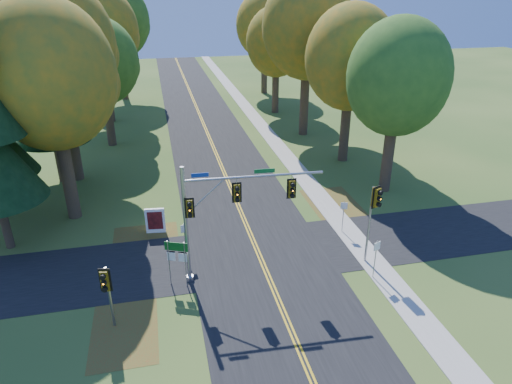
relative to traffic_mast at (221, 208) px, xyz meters
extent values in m
plane|color=#294C1A|center=(2.42, -0.04, -4.23)|extent=(160.00, 160.00, 0.00)
cube|color=black|center=(2.42, -0.04, -4.22)|extent=(8.00, 160.00, 0.02)
cube|color=black|center=(2.42, 1.96, -4.22)|extent=(60.00, 6.00, 0.02)
cube|color=gold|center=(2.32, -0.04, -4.21)|extent=(0.10, 160.00, 0.01)
cube|color=gold|center=(2.52, -0.04, -4.21)|extent=(0.10, 160.00, 0.01)
cube|color=#9E998E|center=(8.62, -0.04, -4.20)|extent=(1.60, 160.00, 0.06)
cube|color=brown|center=(-4.08, 3.96, -4.23)|extent=(4.00, 6.00, 0.00)
cube|color=brown|center=(9.22, 5.96, -4.23)|extent=(3.50, 8.00, 0.00)
cube|color=brown|center=(-5.08, -3.04, -4.23)|extent=(3.00, 5.00, 0.00)
cylinder|color=#38281C|center=(-8.78, 9.26, -0.86)|extent=(0.86, 0.86, 6.75)
ellipsoid|color=#AE7217|center=(-8.78, 9.26, 5.32)|extent=(8.00, 8.00, 9.20)
sphere|color=#AE7217|center=(-7.18, 10.46, 4.52)|extent=(4.80, 4.80, 4.80)
sphere|color=#AE7217|center=(-10.18, 8.46, 6.12)|extent=(4.40, 4.40, 4.40)
cylinder|color=#38281C|center=(13.92, 8.66, -1.20)|extent=(0.83, 0.83, 6.08)
ellipsoid|color=#437323|center=(13.92, 8.66, 4.36)|extent=(7.20, 7.20, 8.28)
sphere|color=#437323|center=(15.36, 9.74, 3.64)|extent=(4.32, 4.32, 4.32)
sphere|color=#437323|center=(12.66, 7.94, 5.08)|extent=(3.96, 3.96, 3.96)
cylinder|color=#38281C|center=(-9.38, 16.16, -0.52)|extent=(0.89, 0.89, 7.42)
ellipsoid|color=#AE7217|center=(-9.38, 16.16, 6.20)|extent=(8.60, 8.60, 9.89)
sphere|color=#AE7217|center=(-7.66, 17.45, 5.34)|extent=(5.16, 5.16, 5.16)
sphere|color=#AE7217|center=(-10.89, 15.30, 7.06)|extent=(4.73, 4.73, 4.73)
cylinder|color=#38281C|center=(13.32, 15.46, -1.08)|extent=(0.84, 0.84, 6.30)
ellipsoid|color=#AE7217|center=(13.32, 15.46, 4.73)|extent=(7.60, 7.60, 8.74)
sphere|color=#AE7217|center=(14.84, 16.60, 3.97)|extent=(4.56, 4.56, 4.56)
sphere|color=#AE7217|center=(11.99, 14.70, 5.49)|extent=(4.18, 4.18, 4.18)
cylinder|color=#38281C|center=(-7.18, 24.36, -1.42)|extent=(0.81, 0.81, 5.62)
ellipsoid|color=#437323|center=(-7.18, 24.36, 3.77)|extent=(6.80, 6.80, 7.82)
sphere|color=#437323|center=(-5.82, 25.38, 3.09)|extent=(4.08, 4.08, 4.08)
sphere|color=#437323|center=(-8.37, 23.68, 4.45)|extent=(3.74, 3.74, 3.74)
cylinder|color=#38281C|center=(12.22, 23.56, -0.41)|extent=(0.90, 0.90, 7.65)
ellipsoid|color=#AE7217|center=(12.22, 23.56, 6.50)|extent=(8.80, 8.80, 10.12)
sphere|color=#AE7217|center=(13.98, 24.88, 5.62)|extent=(5.28, 5.28, 5.28)
sphere|color=#AE7217|center=(10.68, 22.68, 7.38)|extent=(4.84, 4.84, 4.84)
cylinder|color=#38281C|center=(-7.78, 33.06, -0.75)|extent=(0.87, 0.87, 6.98)
ellipsoid|color=#AE7217|center=(-7.78, 33.06, 5.61)|extent=(8.20, 8.20, 9.43)
sphere|color=#AE7217|center=(-6.14, 34.29, 4.79)|extent=(4.92, 4.92, 4.92)
sphere|color=#AE7217|center=(-9.22, 32.24, 6.43)|extent=(4.51, 4.51, 4.51)
cylinder|color=#38281C|center=(11.62, 32.76, -1.31)|extent=(0.82, 0.82, 5.85)
ellipsoid|color=#AE7217|center=(11.62, 32.76, 4.07)|extent=(7.00, 7.00, 8.05)
sphere|color=#AE7217|center=(13.02, 33.81, 3.37)|extent=(4.20, 4.20, 4.20)
sphere|color=#AE7217|center=(10.39, 32.06, 4.77)|extent=(3.85, 3.85, 3.85)
cylinder|color=#38281C|center=(-6.58, 43.96, -0.63)|extent=(0.88, 0.88, 7.20)
ellipsoid|color=#437323|center=(-6.58, 43.96, 5.91)|extent=(8.40, 8.40, 9.66)
sphere|color=#437323|center=(-4.90, 45.22, 5.07)|extent=(5.04, 5.04, 5.04)
sphere|color=#437323|center=(-8.05, 43.12, 6.75)|extent=(4.62, 4.62, 4.62)
cylinder|color=#38281C|center=(12.82, 43.46, -0.97)|extent=(0.85, 0.85, 6.53)
ellipsoid|color=#AE7217|center=(12.82, 43.46, 5.02)|extent=(7.80, 7.80, 8.97)
sphere|color=#AE7217|center=(14.38, 44.63, 4.24)|extent=(4.68, 4.68, 4.68)
sphere|color=#AE7217|center=(11.45, 42.68, 5.80)|extent=(4.29, 4.29, 4.29)
cylinder|color=#38281C|center=(-12.08, 5.96, -2.61)|extent=(0.50, 0.50, 3.24)
cylinder|color=#38281C|center=(-13.58, 10.96, -2.79)|extent=(0.50, 0.50, 2.88)
cylinder|color=#38281C|center=(-10.58, 15.96, -2.52)|extent=(0.50, 0.50, 3.42)
cone|color=black|center=(-10.58, 15.96, 1.91)|extent=(5.60, 5.60, 5.45)
cone|color=black|center=(-10.58, 15.96, 5.81)|extent=(4.57, 4.57, 5.45)
cylinder|color=#989AA0|center=(-1.78, 0.14, -0.94)|extent=(0.21, 0.21, 6.58)
cylinder|color=#989AA0|center=(-1.78, 0.14, -4.09)|extent=(0.41, 0.41, 0.28)
cylinder|color=#989AA0|center=(1.74, -0.05, 1.60)|extent=(7.05, 0.51, 0.13)
cylinder|color=#989AA0|center=(-0.75, 0.08, 0.66)|extent=(2.13, 0.20, 1.94)
cylinder|color=#989AA0|center=(0.85, 0.00, 1.43)|extent=(0.04, 0.04, 0.34)
cube|color=#72590C|center=(0.85, 0.00, 0.79)|extent=(0.33, 0.30, 0.94)
cube|color=black|center=(0.85, 0.00, 0.79)|extent=(0.49, 0.05, 1.11)
sphere|color=orange|center=(0.83, -0.22, 0.79)|extent=(0.17, 0.17, 0.17)
cylinder|color=black|center=(0.83, -0.22, 1.09)|extent=(0.23, 0.16, 0.23)
cylinder|color=black|center=(0.83, -0.22, 0.79)|extent=(0.23, 0.16, 0.23)
cylinder|color=black|center=(0.83, -0.22, 0.49)|extent=(0.23, 0.16, 0.23)
cylinder|color=#989AA0|center=(3.66, -0.15, 1.43)|extent=(0.04, 0.04, 0.34)
cube|color=#72590C|center=(3.66, -0.15, 0.79)|extent=(0.33, 0.30, 0.94)
cube|color=black|center=(3.66, -0.15, 0.79)|extent=(0.49, 0.05, 1.11)
sphere|color=orange|center=(3.65, -0.37, 0.79)|extent=(0.17, 0.17, 0.17)
cylinder|color=black|center=(3.65, -0.37, 1.09)|extent=(0.23, 0.16, 0.23)
cylinder|color=black|center=(3.65, -0.37, 0.79)|extent=(0.23, 0.16, 0.23)
cylinder|color=black|center=(3.65, -0.37, 0.49)|extent=(0.23, 0.16, 0.23)
cube|color=#72590C|center=(-1.56, -0.02, 0.19)|extent=(0.33, 0.30, 0.94)
cube|color=black|center=(-1.56, -0.02, 0.19)|extent=(0.49, 0.05, 1.11)
sphere|color=orange|center=(-1.57, -0.23, 0.19)|extent=(0.17, 0.17, 0.17)
cylinder|color=black|center=(-1.57, -0.23, 0.49)|extent=(0.23, 0.16, 0.23)
cylinder|color=black|center=(-1.57, -0.23, 0.19)|extent=(0.23, 0.16, 0.23)
cylinder|color=black|center=(-1.57, -0.23, -0.11)|extent=(0.23, 0.16, 0.23)
cube|color=navy|center=(-0.94, 0.09, 1.86)|extent=(0.85, 0.08, 0.21)
cube|color=#0C5926|center=(2.25, -0.08, 1.86)|extent=(1.04, 0.09, 0.21)
cylinder|color=gray|center=(8.22, -0.21, -1.88)|extent=(0.13, 0.13, 4.71)
cube|color=#72590C|center=(8.31, -0.43, -0.06)|extent=(0.46, 0.44, 1.07)
cube|color=black|center=(8.31, -0.43, -0.06)|extent=(0.52, 0.25, 1.26)
sphere|color=orange|center=(8.41, -0.65, -0.06)|extent=(0.19, 0.19, 0.19)
cylinder|color=black|center=(8.41, -0.65, 0.28)|extent=(0.30, 0.26, 0.26)
cylinder|color=black|center=(8.41, -0.65, -0.06)|extent=(0.30, 0.26, 0.26)
cylinder|color=black|center=(8.41, -0.65, -0.40)|extent=(0.30, 0.26, 0.26)
cylinder|color=gray|center=(-5.56, -2.63, -2.62)|extent=(0.12, 0.12, 3.22)
cube|color=#72590C|center=(-5.60, -2.85, -1.51)|extent=(0.40, 0.37, 1.01)
cube|color=black|center=(-5.60, -2.85, -1.51)|extent=(0.52, 0.14, 1.19)
sphere|color=orange|center=(-5.65, -3.08, -1.51)|extent=(0.18, 0.18, 0.18)
cylinder|color=black|center=(-5.65, -3.08, -1.19)|extent=(0.27, 0.21, 0.24)
cylinder|color=black|center=(-5.65, -3.08, -1.51)|extent=(0.27, 0.21, 0.24)
cylinder|color=black|center=(-5.65, -3.08, -1.84)|extent=(0.27, 0.21, 0.24)
cylinder|color=gray|center=(-2.79, 0.03, -2.90)|extent=(0.05, 0.05, 2.66)
cylinder|color=gray|center=(-1.97, -0.31, -2.90)|extent=(0.05, 0.05, 2.66)
cube|color=#0B4E16|center=(-2.37, -0.12, -1.89)|extent=(1.16, 0.51, 0.49)
cube|color=silver|center=(-2.37, -0.12, -1.89)|extent=(0.98, 0.41, 0.07)
cube|color=silver|center=(-2.66, 0.00, -2.51)|extent=(0.42, 0.20, 0.49)
cube|color=black|center=(-2.66, 0.00, -2.21)|extent=(0.41, 0.17, 0.09)
cube|color=silver|center=(-2.09, -0.24, -2.51)|extent=(0.42, 0.20, 0.49)
cube|color=black|center=(-2.09, -0.24, -2.21)|extent=(0.41, 0.17, 0.09)
cube|color=white|center=(-3.41, 5.82, -3.39)|extent=(1.23, 0.31, 1.69)
cube|color=maroon|center=(-3.43, 5.72, -3.34)|extent=(0.93, 0.13, 1.22)
cube|color=white|center=(-3.88, 5.87, -4.09)|extent=(0.08, 0.08, 0.28)
cube|color=white|center=(-2.95, 5.76, -4.09)|extent=(0.08, 0.08, 0.28)
cylinder|color=gray|center=(8.22, 3.23, -3.14)|extent=(0.05, 0.05, 2.19)
cube|color=silver|center=(8.21, 3.21, -2.34)|extent=(0.39, 0.20, 0.45)
cylinder|color=gray|center=(7.93, -1.84, -3.06)|extent=(0.05, 0.05, 2.35)
cube|color=white|center=(7.94, -1.86, -2.20)|extent=(0.43, 0.20, 0.48)
cylinder|color=gray|center=(-1.78, 2.32, -3.07)|extent=(0.05, 0.05, 2.33)
cube|color=silver|center=(-1.78, 2.30, -2.22)|extent=(0.43, 0.16, 0.48)
camera|label=1|loc=(-2.77, -20.45, 10.42)|focal=32.00mm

